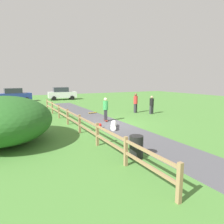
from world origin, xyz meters
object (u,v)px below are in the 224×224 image
skateboard_loose (93,113)px  skater_riding (106,108)px  skater_fallen (112,125)px  parked_car_blue (14,95)px  bystander_black (152,104)px  bystander_red (136,102)px  parked_car_white (62,93)px  trash_bin (136,147)px  bush_large (3,120)px

skateboard_loose → skater_riding: bearing=-97.1°
skater_fallen → parked_car_blue: 20.57m
skateboard_loose → bystander_black: bearing=-28.9°
bystander_red → skater_riding: bearing=-152.0°
parked_car_white → parked_car_blue: (-6.62, -0.01, 0.00)m
skater_fallen → parked_car_white: (1.76, 19.98, 0.76)m
trash_bin → skater_fallen: bearing=73.3°
bush_large → skater_riding: bearing=18.3°
skater_fallen → parked_car_white: 20.07m
skater_riding → skater_fallen: 2.39m
trash_bin → bystander_red: (6.26, 9.19, 0.57)m
skater_riding → bystander_black: size_ratio=1.07×
bystander_black → skater_riding: bearing=-168.5°
bystander_black → bystander_red: bearing=127.7°
bystander_red → parked_car_white: 15.84m
trash_bin → bystander_red: bystander_red is taller
bush_large → bystander_red: bush_large is taller
bystander_red → parked_car_blue: parked_car_blue is taller
trash_bin → skater_riding: 7.23m
bush_large → bystander_black: bush_large is taller
trash_bin → skateboard_loose: size_ratio=1.10×
trash_bin → parked_car_white: 24.94m
bystander_black → parked_car_blue: parked_car_blue is taller
skater_riding → bystander_black: bearing=11.5°
skateboard_loose → parked_car_blue: bearing=112.6°
bush_large → skater_fallen: bush_large is taller
skater_riding → parked_car_blue: size_ratio=0.40×
trash_bin → parked_car_blue: 24.96m
trash_bin → bystander_red: bearing=55.7°
skater_fallen → skateboard_loose: skater_fallen is taller
bush_large → bystander_red: 11.86m
bush_large → parked_car_blue: 20.06m
bush_large → skateboard_loose: 9.35m
skater_riding → parked_car_white: size_ratio=0.40×
skater_riding → skater_fallen: size_ratio=1.16×
skater_fallen → bystander_red: bystander_red is taller
bush_large → skater_fallen: (6.15, 0.05, -0.97)m
skateboard_loose → bystander_red: (3.80, -1.41, 0.93)m
trash_bin → skateboard_loose: trash_bin is taller
parked_car_blue → skater_fallen: bearing=-76.3°
bystander_black → parked_car_blue: bearing=122.4°
bystander_black → parked_car_white: parked_car_white is taller
skater_fallen → parked_car_blue: (-4.85, 19.97, 0.76)m
skater_fallen → bystander_red: (4.83, 4.44, 0.82)m
skater_riding → parked_car_blue: 18.61m
trash_bin → parked_car_blue: (-3.43, 24.72, 0.51)m
bystander_red → bystander_black: (0.93, -1.21, -0.11)m
trash_bin → bystander_black: 10.75m
parked_car_white → trash_bin: bearing=-97.4°
bush_large → skater_fallen: size_ratio=3.67×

